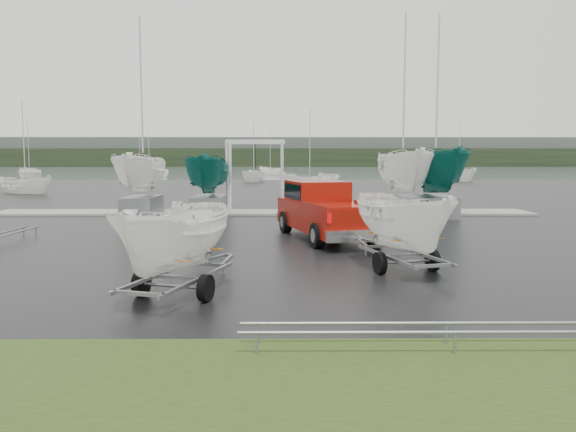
{
  "coord_description": "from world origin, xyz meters",
  "views": [
    {
      "loc": [
        1.25,
        -18.49,
        3.15
      ],
      "look_at": [
        1.38,
        0.09,
        1.2
      ],
      "focal_mm": 35.0,
      "sensor_mm": 36.0,
      "label": 1
    }
  ],
  "objects": [
    {
      "name": "keelboat_2",
      "position": [
        7.58,
        11.0,
        3.9
      ],
      "size": [
        2.46,
        3.2,
        10.63
      ],
      "color": "gray",
      "rests_on": "ground"
    },
    {
      "name": "keelboat_3",
      "position": [
        9.42,
        11.3,
        3.97
      ],
      "size": [
        2.5,
        3.2,
        10.67
      ],
      "color": "gray",
      "rests_on": "ground"
    },
    {
      "name": "keelboat_1",
      "position": [
        -2.72,
        11.2,
        3.4
      ],
      "size": [
        2.16,
        3.2,
        6.85
      ],
      "color": "gray",
      "rests_on": "ground"
    },
    {
      "name": "trailer_parked",
      "position": [
        -1.17,
        -6.02,
        2.64
      ],
      "size": [
        2.19,
        3.79,
        4.86
      ],
      "rotation": [
        0.0,
        0.0,
        -0.3
      ],
      "color": "gray",
      "rests_on": "ground"
    },
    {
      "name": "trailer_hitched",
      "position": [
        4.56,
        -3.17,
        2.72
      ],
      "size": [
        2.1,
        3.78,
        5.02
      ],
      "rotation": [
        0.0,
        0.0,
        0.26
      ],
      "color": "gray",
      "rests_on": "ground"
    },
    {
      "name": "dock",
      "position": [
        0.0,
        13.0,
        0.05
      ],
      "size": [
        30.0,
        3.0,
        0.12
      ],
      "primitive_type": "cube",
      "color": "gray",
      "rests_on": "ground"
    },
    {
      "name": "moored_boat_1",
      "position": [
        -2.65,
        53.97,
        0.01
      ],
      "size": [
        2.76,
        2.81,
        11.21
      ],
      "rotation": [
        0.0,
        0.0,
        6.14
      ],
      "color": "white",
      "rests_on": "ground"
    },
    {
      "name": "treeline",
      "position": [
        0.0,
        170.0,
        3.0
      ],
      "size": [
        300.0,
        8.0,
        6.0
      ],
      "primitive_type": "cube",
      "color": "black",
      "rests_on": "ground"
    },
    {
      "name": "mast_rack_2",
      "position": [
        4.0,
        -9.5,
        0.35
      ],
      "size": [
        7.0,
        0.56,
        0.06
      ],
      "color": "gray",
      "rests_on": "ground"
    },
    {
      "name": "lake",
      "position": [
        0.0,
        100.0,
        -0.01
      ],
      "size": [
        300.0,
        300.0,
        0.0
      ],
      "primitive_type": "plane",
      "color": "slate",
      "rests_on": "ground"
    },
    {
      "name": "moored_boat_3",
      "position": [
        24.45,
        56.0,
        0.0
      ],
      "size": [
        3.34,
        3.4,
        11.73
      ],
      "rotation": [
        0.0,
        0.0,
        0.21
      ],
      "color": "white",
      "rests_on": "ground"
    },
    {
      "name": "moored_boat_2",
      "position": [
        3.76,
        36.34,
        0.0
      ],
      "size": [
        3.73,
        3.71,
        11.55
      ],
      "rotation": [
        0.0,
        0.0,
        5.26
      ],
      "color": "white",
      "rests_on": "ground"
    },
    {
      "name": "moored_boat_4",
      "position": [
        -32.93,
        57.18,
        0.0
      ],
      "size": [
        3.73,
        3.76,
        11.58
      ],
      "rotation": [
        0.0,
        0.0,
        3.68
      ],
      "color": "white",
      "rests_on": "ground"
    },
    {
      "name": "moored_boat_5",
      "position": [
        -1.11,
        77.86,
        0.01
      ],
      "size": [
        3.34,
        3.36,
        11.19
      ],
      "rotation": [
        0.0,
        0.0,
        3.7
      ],
      "color": "white",
      "rests_on": "ground"
    },
    {
      "name": "boat_hoist",
      "position": [
        -0.36,
        13.0,
        2.67
      ],
      "size": [
        3.3,
        2.18,
        4.12
      ],
      "color": "silver",
      "rests_on": "ground"
    },
    {
      "name": "ground_plane",
      "position": [
        0.0,
        0.0,
        0.0
      ],
      "size": [
        120.0,
        120.0,
        0.0
      ],
      "primitive_type": "plane",
      "color": "black",
      "rests_on": "ground"
    },
    {
      "name": "far_hill",
      "position": [
        0.0,
        178.0,
        5.0
      ],
      "size": [
        300.0,
        6.0,
        10.0
      ],
      "primitive_type": "cube",
      "color": "#4C5651",
      "rests_on": "ground"
    },
    {
      "name": "moored_boat_6",
      "position": [
        -19.1,
        66.55,
        0.01
      ],
      "size": [
        3.19,
        3.17,
        11.04
      ],
      "rotation": [
        0.0,
        0.0,
        5.25
      ],
      "color": "white",
      "rests_on": "ground"
    },
    {
      "name": "moored_boat_0",
      "position": [
        -21.53,
        31.08,
        0.01
      ],
      "size": [
        3.4,
        3.37,
        11.23
      ],
      "rotation": [
        0.0,
        0.0,
        1.02
      ],
      "color": "white",
      "rests_on": "ground"
    },
    {
      "name": "keelboat_0",
      "position": [
        -6.25,
        11.0,
        3.52
      ],
      "size": [
        2.23,
        3.2,
        10.39
      ],
      "color": "gray",
      "rests_on": "ground"
    },
    {
      "name": "pickup_truck",
      "position": [
        2.79,
        3.44,
        1.14
      ],
      "size": [
        3.87,
        6.95,
        2.19
      ],
      "rotation": [
        0.0,
        0.0,
        0.26
      ],
      "color": "maroon",
      "rests_on": "ground"
    },
    {
      "name": "grass_verge",
      "position": [
        0.0,
        -11.0,
        0.0
      ],
      "size": [
        40.0,
        40.0,
        0.0
      ],
      "primitive_type": "plane",
      "color": "#223314",
      "rests_on": "ground"
    },
    {
      "name": "moored_boat_7",
      "position": [
        -24.03,
        80.27,
        0.0
      ],
      "size": [
        3.41,
        3.38,
        11.32
      ],
      "rotation": [
        0.0,
        0.0,
        5.17
      ],
      "color": "white",
      "rests_on": "ground"
    }
  ]
}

